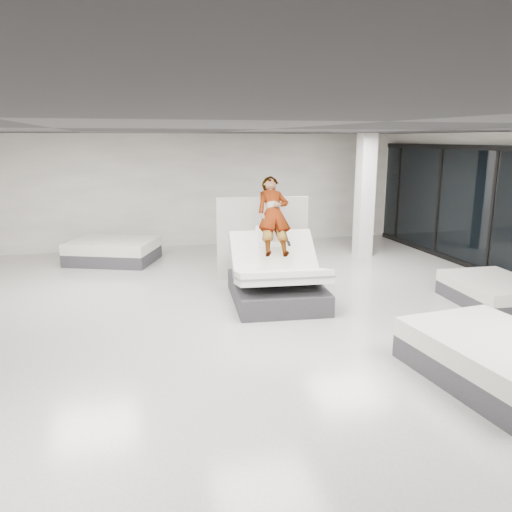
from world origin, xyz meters
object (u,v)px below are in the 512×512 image
remote (289,243)px  flat_bed_right_near (495,358)px  divider_panel (262,238)px  flat_bed_left_far (113,251)px  person (274,229)px  column (365,196)px  flat_bed_right_far (494,292)px  hero_bed (277,280)px

remote → flat_bed_right_near: 4.15m
divider_panel → flat_bed_left_far: (-3.23, 2.47, -0.63)m
flat_bed_left_far → person: bearing=-50.9°
flat_bed_right_near → column: size_ratio=0.71×
person → flat_bed_right_far: bearing=-16.0°
column → divider_panel: bearing=-155.4°
divider_panel → flat_bed_right_far: (3.71, -2.90, -0.67)m
flat_bed_right_far → column: size_ratio=0.59×
hero_bed → divider_panel: 1.73m
remote → flat_bed_right_far: (3.68, -1.21, -0.89)m
flat_bed_left_far → divider_panel: bearing=-37.3°
remote → divider_panel: divider_panel is taller
remote → flat_bed_left_far: remote is taller
flat_bed_right_far → divider_panel: bearing=142.0°
person → divider_panel: bearing=89.7°
flat_bed_right_far → column: column is taller
remote → flat_bed_right_near: bearing=-61.4°
divider_panel → flat_bed_left_far: divider_panel is taller
hero_bed → flat_bed_right_far: size_ratio=1.26×
person → remote: bearing=-57.8°
person → flat_bed_right_near: (1.73, -4.13, -1.07)m
hero_bed → remote: bearing=-12.7°
divider_panel → column: 3.59m
flat_bed_left_far → flat_bed_right_far: bearing=-37.7°
divider_panel → flat_bed_right_near: bearing=-66.0°
divider_panel → flat_bed_right_far: bearing=-30.2°
flat_bed_right_near → column: 7.23m
person → flat_bed_right_far: person is taller
flat_bed_left_far → flat_bed_right_near: bearing=-58.7°
hero_bed → remote: size_ratio=16.88×
flat_bed_right_far → column: (-0.50, 4.37, 1.35)m
person → flat_bed_left_far: bearing=135.4°
flat_bed_left_far → column: (6.44, -1.00, 1.32)m
person → column: column is taller
remote → flat_bed_right_far: bearing=-11.9°
flat_bed_right_near → person: bearing=112.7°
divider_panel → column: size_ratio=0.63×
flat_bed_right_far → column: bearing=96.6°
hero_bed → person: person is taller
remote → person: bearing=122.2°
hero_bed → flat_bed_right_far: 4.10m
person → column: size_ratio=0.55×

